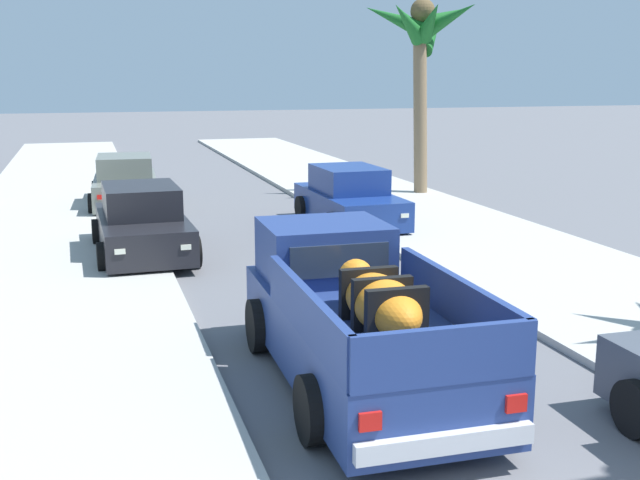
% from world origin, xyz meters
% --- Properties ---
extents(sidewalk_left, '(4.64, 60.00, 0.12)m').
position_xyz_m(sidewalk_left, '(-4.73, 12.00, 0.06)').
color(sidewalk_left, '#B2AFA8').
rests_on(sidewalk_left, ground).
extents(sidewalk_right, '(4.64, 60.00, 0.12)m').
position_xyz_m(sidewalk_right, '(4.73, 12.00, 0.06)').
color(sidewalk_right, '#B2AFA8').
rests_on(sidewalk_right, ground).
extents(curb_left, '(0.16, 60.00, 0.10)m').
position_xyz_m(curb_left, '(-3.81, 12.00, 0.05)').
color(curb_left, silver).
rests_on(curb_left, ground).
extents(curb_right, '(0.16, 60.00, 0.10)m').
position_xyz_m(curb_right, '(3.81, 12.00, 0.05)').
color(curb_right, silver).
rests_on(curb_right, ground).
extents(pickup_truck, '(2.29, 5.24, 1.80)m').
position_xyz_m(pickup_truck, '(-0.73, 5.39, 0.81)').
color(pickup_truck, navy).
rests_on(pickup_truck, ground).
extents(car_left_near, '(2.20, 4.33, 1.54)m').
position_xyz_m(car_left_near, '(-2.82, 19.86, 0.71)').
color(car_left_near, slate).
rests_on(car_left_near, ground).
extents(car_right_near, '(2.09, 4.29, 1.54)m').
position_xyz_m(car_right_near, '(2.54, 15.22, 0.71)').
color(car_right_near, navy).
rests_on(car_right_near, ground).
extents(car_right_mid, '(2.09, 4.29, 1.54)m').
position_xyz_m(car_right_mid, '(-2.82, 13.27, 0.71)').
color(car_right_mid, black).
rests_on(car_right_mid, ground).
extents(palm_tree_left_fore, '(3.53, 3.68, 6.17)m').
position_xyz_m(palm_tree_left_fore, '(6.47, 19.60, 4.98)').
color(palm_tree_left_fore, '#846B4C').
rests_on(palm_tree_left_fore, ground).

